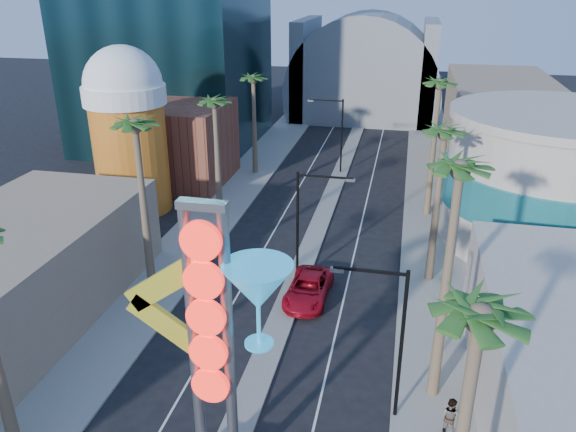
% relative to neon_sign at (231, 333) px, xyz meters
% --- Properties ---
extents(sidewalk_west, '(5.00, 100.00, 0.15)m').
position_rel_neon_sign_xyz_m(sidewalk_west, '(-10.32, 32.04, -7.23)').
color(sidewalk_west, gray).
rests_on(sidewalk_west, ground).
extents(sidewalk_east, '(5.00, 100.00, 0.15)m').
position_rel_neon_sign_xyz_m(sidewalk_east, '(8.68, 32.04, -7.23)').
color(sidewalk_east, gray).
rests_on(sidewalk_east, ground).
extents(median, '(1.60, 84.00, 0.15)m').
position_rel_neon_sign_xyz_m(median, '(-0.82, 35.04, -7.23)').
color(median, gray).
rests_on(median, ground).
extents(brick_filler_west, '(10.00, 10.00, 8.00)m').
position_rel_neon_sign_xyz_m(brick_filler_west, '(-16.82, 35.04, -3.31)').
color(brick_filler_west, brown).
rests_on(brick_filler_west, ground).
extents(filler_east, '(10.00, 20.00, 10.00)m').
position_rel_neon_sign_xyz_m(filler_east, '(15.18, 45.04, -2.31)').
color(filler_east, '#93805E').
rests_on(filler_east, ground).
extents(beer_mug, '(7.00, 7.00, 14.50)m').
position_rel_neon_sign_xyz_m(beer_mug, '(-17.82, 27.04, 0.54)').
color(beer_mug, '#C3511A').
rests_on(beer_mug, ground).
extents(turquoise_building, '(16.60, 16.60, 10.60)m').
position_rel_neon_sign_xyz_m(turquoise_building, '(17.18, 27.04, -2.06)').
color(turquoise_building, '#B1A495').
rests_on(turquoise_building, ground).
extents(canopy, '(22.00, 16.00, 22.00)m').
position_rel_neon_sign_xyz_m(canopy, '(-0.82, 69.04, -3.00)').
color(canopy, slate).
rests_on(canopy, ground).
extents(neon_sign, '(6.53, 2.60, 12.55)m').
position_rel_neon_sign_xyz_m(neon_sign, '(0.00, 0.00, 0.00)').
color(neon_sign, gray).
rests_on(neon_sign, ground).
extents(streetlight_0, '(3.79, 0.25, 8.00)m').
position_rel_neon_sign_xyz_m(streetlight_0, '(-0.27, 17.04, -2.43)').
color(streetlight_0, black).
rests_on(streetlight_0, ground).
extents(streetlight_1, '(3.79, 0.25, 8.00)m').
position_rel_neon_sign_xyz_m(streetlight_1, '(-1.36, 41.04, -2.43)').
color(streetlight_1, black).
rests_on(streetlight_1, ground).
extents(streetlight_2, '(3.45, 0.25, 8.00)m').
position_rel_neon_sign_xyz_m(streetlight_2, '(5.91, 5.04, -2.47)').
color(streetlight_2, black).
rests_on(streetlight_2, ground).
extents(palm_1, '(2.40, 2.40, 12.70)m').
position_rel_neon_sign_xyz_m(palm_1, '(-9.82, 13.04, 3.52)').
color(palm_1, brown).
rests_on(palm_1, ground).
extents(palm_2, '(2.40, 2.40, 11.20)m').
position_rel_neon_sign_xyz_m(palm_2, '(-9.82, 27.04, 2.17)').
color(palm_2, brown).
rests_on(palm_2, ground).
extents(palm_3, '(2.40, 2.40, 11.20)m').
position_rel_neon_sign_xyz_m(palm_3, '(-9.82, 39.04, 2.17)').
color(palm_3, brown).
rests_on(palm_3, ground).
extents(palm_4, '(2.40, 2.40, 12.20)m').
position_rel_neon_sign_xyz_m(palm_4, '(8.18, -2.96, 3.07)').
color(palm_4, brown).
rests_on(palm_4, ground).
extents(palm_5, '(2.40, 2.40, 13.20)m').
position_rel_neon_sign_xyz_m(palm_5, '(8.18, 7.04, 3.96)').
color(palm_5, brown).
rests_on(palm_5, ground).
extents(palm_6, '(2.40, 2.40, 11.70)m').
position_rel_neon_sign_xyz_m(palm_6, '(8.18, 19.04, 2.62)').
color(palm_6, brown).
rests_on(palm_6, ground).
extents(palm_7, '(2.40, 2.40, 12.70)m').
position_rel_neon_sign_xyz_m(palm_7, '(8.18, 31.04, 3.52)').
color(palm_7, brown).
rests_on(palm_7, ground).
extents(red_pickup, '(2.78, 5.72, 1.57)m').
position_rel_neon_sign_xyz_m(red_pickup, '(0.38, 14.78, -6.52)').
color(red_pickup, '#B40D1F').
rests_on(red_pickup, ground).
extents(pedestrian_b, '(1.19, 1.13, 1.93)m').
position_rel_neon_sign_xyz_m(pedestrian_b, '(8.82, 4.37, -6.19)').
color(pedestrian_b, gray).
rests_on(pedestrian_b, sidewalk_east).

